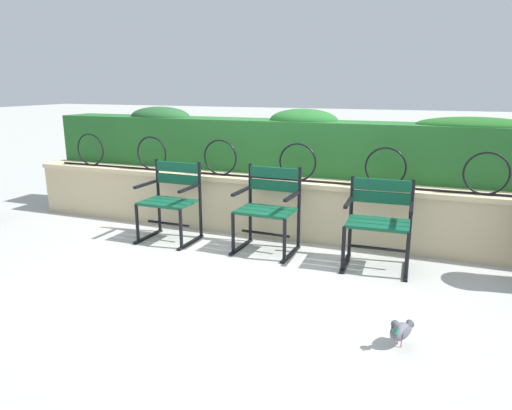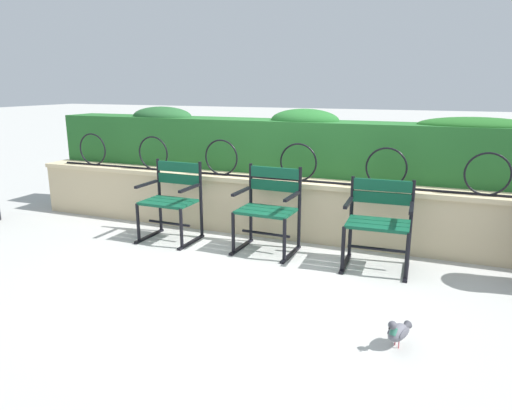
# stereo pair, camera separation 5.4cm
# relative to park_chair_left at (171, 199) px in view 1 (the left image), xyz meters

# --- Properties ---
(ground_plane) EXTENTS (60.00, 60.00, 0.00)m
(ground_plane) POSITION_rel_park_chair_left_xyz_m (1.10, -0.35, -0.47)
(ground_plane) COLOR #ADADA8
(stone_wall) EXTENTS (6.61, 0.41, 0.66)m
(stone_wall) POSITION_rel_park_chair_left_xyz_m (1.10, 0.58, -0.13)
(stone_wall) COLOR #C6B289
(stone_wall) RESTS_ON ground
(iron_arch_fence) EXTENTS (6.08, 0.02, 0.42)m
(iron_arch_fence) POSITION_rel_park_chair_left_xyz_m (0.88, 0.50, 0.38)
(iron_arch_fence) COLOR black
(iron_arch_fence) RESTS_ON stone_wall
(hedge_row) EXTENTS (6.47, 0.53, 0.76)m
(hedge_row) POSITION_rel_park_chair_left_xyz_m (1.11, 1.02, 0.55)
(hedge_row) COLOR #236028
(hedge_row) RESTS_ON stone_wall
(park_chair_left) EXTENTS (0.60, 0.53, 0.87)m
(park_chair_left) POSITION_rel_park_chair_left_xyz_m (0.00, 0.00, 0.00)
(park_chair_left) COLOR #0F4C33
(park_chair_left) RESTS_ON ground
(park_chair_centre) EXTENTS (0.62, 0.54, 0.88)m
(park_chair_centre) POSITION_rel_park_chair_left_xyz_m (1.13, 0.05, 0.00)
(park_chair_centre) COLOR #0F4C33
(park_chair_centre) RESTS_ON ground
(park_chair_right) EXTENTS (0.63, 0.54, 0.83)m
(park_chair_right) POSITION_rel_park_chair_left_xyz_m (2.26, 0.01, -0.01)
(park_chair_right) COLOR #0F4C33
(park_chair_right) RESTS_ON ground
(pigeon_near_chairs) EXTENTS (0.16, 0.28, 0.22)m
(pigeon_near_chairs) POSITION_rel_park_chair_left_xyz_m (2.60, -1.41, -0.35)
(pigeon_near_chairs) COLOR #5B5B66
(pigeon_near_chairs) RESTS_ON ground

